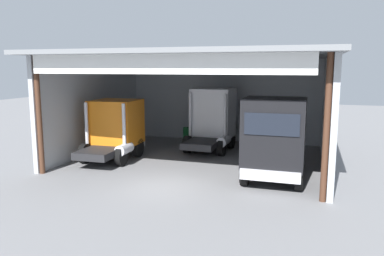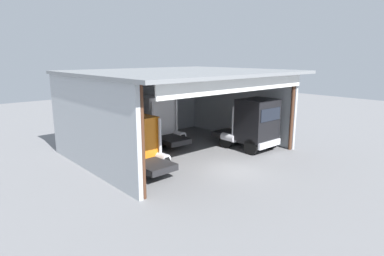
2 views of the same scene
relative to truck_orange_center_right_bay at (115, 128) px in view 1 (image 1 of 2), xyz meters
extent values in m
plane|color=slate|center=(4.43, -3.86, -1.70)|extent=(80.00, 80.00, 0.00)
cube|color=#ADB2B7|center=(4.43, 6.95, 1.05)|extent=(13.07, 0.24, 5.50)
cube|color=#ADB2B7|center=(-2.10, 1.55, 1.05)|extent=(0.24, 10.80, 5.50)
cube|color=#ADB2B7|center=(10.97, 1.55, 1.05)|extent=(0.24, 10.80, 5.50)
cube|color=gray|center=(4.43, 1.00, 3.90)|extent=(13.67, 11.89, 0.20)
cylinder|color=#4C2D1E|center=(-1.85, -3.71, 1.05)|extent=(0.24, 0.24, 5.50)
cylinder|color=#4C2D1E|center=(10.72, -3.71, 1.05)|extent=(0.24, 0.24, 5.50)
cube|color=white|center=(4.43, -4.29, 3.45)|extent=(11.76, 0.12, 0.90)
cube|color=orange|center=(-0.03, 0.25, 0.29)|extent=(2.47, 2.40, 2.44)
cube|color=black|center=(-0.08, 1.43, 0.71)|extent=(2.03, 0.13, 0.73)
cube|color=silver|center=(-0.08, 1.46, -1.03)|extent=(2.27, 0.24, 0.44)
cube|color=#232326|center=(0.03, -1.39, -1.00)|extent=(1.90, 3.05, 0.36)
cylinder|color=silver|center=(-1.06, -1.10, 0.14)|extent=(0.18, 0.18, 2.64)
cylinder|color=silver|center=(1.09, -1.02, 0.14)|extent=(0.18, 0.18, 2.64)
cylinder|color=silver|center=(1.09, -1.06, -0.88)|extent=(0.60, 1.22, 0.56)
cylinder|color=black|center=(-1.09, 0.67, -1.18)|extent=(0.34, 1.05, 1.04)
cylinder|color=black|center=(0.99, 0.75, -1.18)|extent=(0.34, 1.05, 1.04)
cylinder|color=black|center=(-1.01, -1.43, -1.18)|extent=(0.34, 1.05, 1.04)
cylinder|color=black|center=(1.07, -1.36, -1.18)|extent=(0.34, 1.05, 1.04)
cube|color=white|center=(4.47, 4.12, 0.53)|extent=(2.48, 2.17, 2.94)
cube|color=black|center=(4.53, 5.16, 1.04)|extent=(2.02, 0.16, 0.88)
cube|color=silver|center=(4.53, 5.19, -1.04)|extent=(2.27, 0.27, 0.44)
cube|color=#232326|center=(4.39, 2.40, -1.01)|extent=(1.93, 3.20, 0.36)
cylinder|color=silver|center=(3.35, 2.99, 0.30)|extent=(0.18, 0.18, 2.97)
cylinder|color=silver|center=(5.49, 2.89, 0.30)|extent=(0.18, 0.18, 2.97)
cylinder|color=silver|center=(5.48, 2.65, -0.89)|extent=(0.62, 1.23, 0.56)
cylinder|color=black|center=(3.46, 4.58, -1.19)|extent=(0.35, 1.04, 1.03)
cylinder|color=black|center=(5.53, 4.48, -1.19)|extent=(0.35, 1.04, 1.03)
cylinder|color=black|center=(3.35, 2.45, -1.19)|extent=(0.35, 1.04, 1.03)
cylinder|color=black|center=(5.43, 2.35, -1.19)|extent=(0.35, 1.04, 1.03)
cube|color=black|center=(8.71, -2.20, 0.56)|extent=(2.53, 2.18, 2.92)
cube|color=black|center=(8.71, -3.31, 1.07)|extent=(2.14, 0.07, 0.87)
cube|color=silver|center=(8.70, -3.34, -1.00)|extent=(2.40, 0.17, 0.44)
cube|color=#232326|center=(8.71, -0.28, -0.97)|extent=(1.90, 3.50, 0.36)
cylinder|color=silver|center=(9.85, -0.97, 0.15)|extent=(0.18, 0.18, 2.60)
cylinder|color=silver|center=(7.58, -0.96, 0.15)|extent=(0.18, 0.18, 2.60)
cylinder|color=silver|center=(7.58, -0.58, -0.85)|extent=(0.56, 1.20, 0.56)
cylinder|color=black|center=(9.82, -2.64, -1.15)|extent=(0.30, 1.10, 1.10)
cylinder|color=black|center=(7.60, -2.63, -1.15)|extent=(0.30, 1.10, 1.10)
cylinder|color=black|center=(9.82, -0.28, -1.15)|extent=(0.30, 1.10, 1.10)
cylinder|color=black|center=(7.60, -0.28, -1.15)|extent=(0.30, 1.10, 1.10)
cylinder|color=#197233|center=(2.19, 5.98, -1.24)|extent=(0.58, 0.58, 0.93)
cube|color=black|center=(6.55, 4.99, -1.20)|extent=(0.90, 0.60, 1.00)
camera|label=1|loc=(10.12, -18.10, 3.27)|focal=35.35mm
camera|label=2|loc=(-9.75, -16.07, 4.97)|focal=30.50mm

